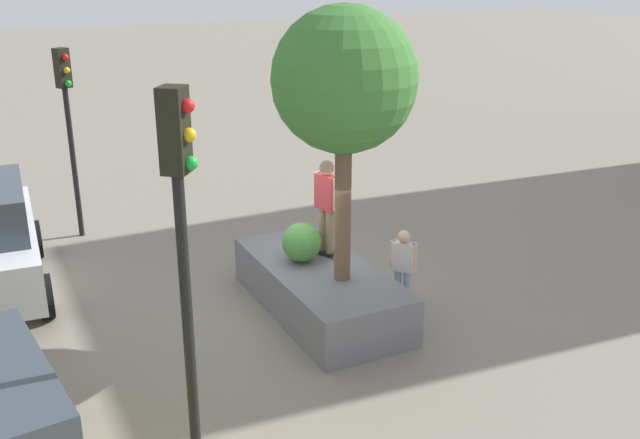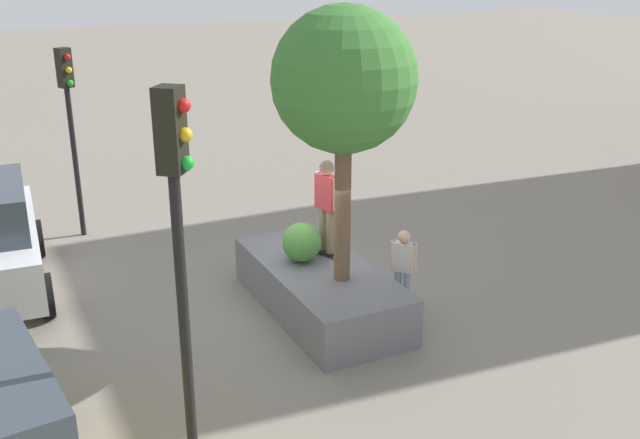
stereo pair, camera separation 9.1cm
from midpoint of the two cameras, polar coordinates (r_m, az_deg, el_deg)
ground_plane at (r=13.90m, az=-0.48°, el=-6.30°), size 120.00×120.00×0.00m
planter_ledge at (r=13.34m, az=0.20°, el=-5.40°), size 4.00×1.80×0.87m
plaza_tree at (r=11.71m, az=2.12°, el=10.70°), size 2.35×2.35×4.60m
boxwood_shrub at (r=13.27m, az=-1.24°, el=-1.78°), size 0.72×0.72×0.72m
skateboard at (r=13.65m, az=0.70°, el=-2.53°), size 0.81×0.53×0.07m
skateboarder at (r=13.29m, az=0.72°, el=1.55°), size 0.58×0.30×1.75m
traffic_light_corner at (r=17.13m, az=-18.82°, el=8.08°), size 0.37×0.36×4.29m
traffic_light_median at (r=7.54m, az=-10.57°, el=-1.99°), size 0.37×0.37×4.98m
bystander_watching at (r=13.38m, az=6.71°, el=-3.42°), size 0.42×0.39×1.51m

